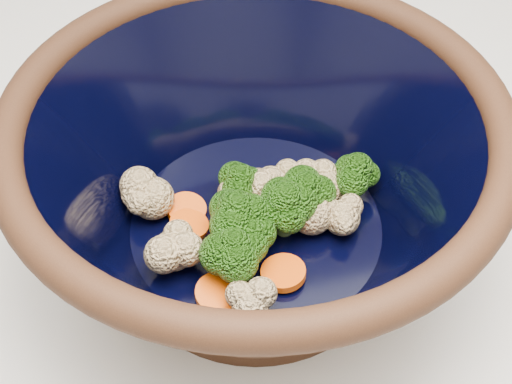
{
  "coord_description": "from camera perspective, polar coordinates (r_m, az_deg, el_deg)",
  "views": [
    {
      "loc": [
        -0.14,
        -0.27,
        1.36
      ],
      "look_at": [
        -0.05,
        0.08,
        0.97
      ],
      "focal_mm": 50.0,
      "sensor_mm": 36.0,
      "label": 1
    }
  ],
  "objects": [
    {
      "name": "vegetable_pile",
      "position": [
        0.53,
        0.58,
        -1.51
      ],
      "size": [
        0.19,
        0.14,
        0.05
      ],
      "color": "#608442",
      "rests_on": "mixing_bowl"
    },
    {
      "name": "mixing_bowl",
      "position": [
        0.52,
        0.0,
        1.12
      ],
      "size": [
        0.36,
        0.36,
        0.15
      ],
      "rotation": [
        0.0,
        0.0,
        -0.07
      ],
      "color": "black",
      "rests_on": "counter"
    }
  ]
}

